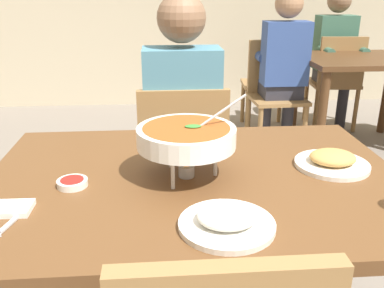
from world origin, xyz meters
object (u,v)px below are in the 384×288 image
at_px(dining_table_main, 196,207).
at_px(dining_table_far, 362,74).
at_px(patron_bg_left, 335,51).
at_px(patron_bg_middle, 283,62).
at_px(chair_bg_middle, 274,88).
at_px(sauce_dish, 72,183).
at_px(chair_diner_main, 183,161).
at_px(chair_bg_left, 336,77).
at_px(chair_bg_corner, 276,77).
at_px(curry_bowl, 186,138).
at_px(diner_main, 182,114).
at_px(appetizer_plate, 332,161).
at_px(rice_plate, 227,220).

height_order(dining_table_main, dining_table_far, same).
xyz_separation_m(patron_bg_left, patron_bg_middle, (-0.66, -0.56, 0.00)).
height_order(dining_table_far, chair_bg_middle, chair_bg_middle).
bearing_deg(dining_table_far, sauce_dish, -131.32).
bearing_deg(chair_diner_main, chair_bg_left, 50.46).
bearing_deg(chair_diner_main, dining_table_far, 42.12).
bearing_deg(sauce_dish, chair_bg_corner, 63.47).
bearing_deg(chair_bg_left, dining_table_far, -89.54).
height_order(curry_bowl, chair_bg_middle, curry_bowl).
bearing_deg(curry_bowl, chair_bg_left, 58.89).
distance_m(dining_table_main, chair_bg_corner, 2.91).
bearing_deg(sauce_dish, chair_bg_middle, 61.82).
bearing_deg(patron_bg_middle, curry_bowl, -113.15).
bearing_deg(diner_main, appetizer_plate, -58.81).
distance_m(appetizer_plate, patron_bg_middle, 2.21).
distance_m(diner_main, patron_bg_left, 2.52).
height_order(chair_diner_main, rice_plate, chair_diner_main).
bearing_deg(curry_bowl, patron_bg_left, 59.80).
bearing_deg(curry_bowl, dining_table_main, 6.00).
distance_m(curry_bowl, chair_bg_middle, 2.50).
bearing_deg(chair_bg_corner, dining_table_main, -110.34).
bearing_deg(dining_table_far, chair_diner_main, -137.88).
relative_size(sauce_dish, chair_bg_middle, 0.10).
bearing_deg(chair_bg_middle, curry_bowl, -111.59).
relative_size(sauce_dish, dining_table_far, 0.09).
bearing_deg(dining_table_main, chair_bg_left, 59.32).
xyz_separation_m(chair_bg_left, patron_bg_middle, (-0.67, -0.46, 0.24)).
bearing_deg(dining_table_main, patron_bg_left, 60.22).
bearing_deg(chair_diner_main, sauce_dish, -115.13).
distance_m(curry_bowl, patron_bg_middle, 2.40).
distance_m(sauce_dish, patron_bg_left, 3.41).
bearing_deg(rice_plate, sauce_dish, 148.18).
bearing_deg(patron_bg_middle, appetizer_plate, -102.03).
relative_size(rice_plate, chair_bg_corner, 0.27).
height_order(rice_plate, patron_bg_middle, patron_bg_middle).
bearing_deg(patron_bg_middle, sauce_dish, -119.81).
xyz_separation_m(dining_table_main, chair_bg_corner, (1.01, 2.73, -0.16)).
bearing_deg(appetizer_plate, rice_plate, -139.82).
height_order(curry_bowl, patron_bg_middle, patron_bg_middle).
xyz_separation_m(dining_table_main, chair_diner_main, (-0.00, 0.75, -0.16)).
distance_m(rice_plate, patron_bg_left, 3.42).
bearing_deg(chair_bg_corner, dining_table_far, -43.70).
distance_m(chair_bg_middle, patron_bg_left, 0.87).
relative_size(curry_bowl, chair_bg_left, 0.37).
distance_m(chair_diner_main, chair_bg_left, 2.48).
bearing_deg(rice_plate, patron_bg_middle, 70.98).
height_order(diner_main, patron_bg_left, same).
distance_m(dining_table_main, rice_plate, 0.33).
xyz_separation_m(appetizer_plate, chair_bg_middle, (0.43, 2.25, -0.29)).
height_order(chair_bg_middle, patron_bg_middle, patron_bg_middle).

